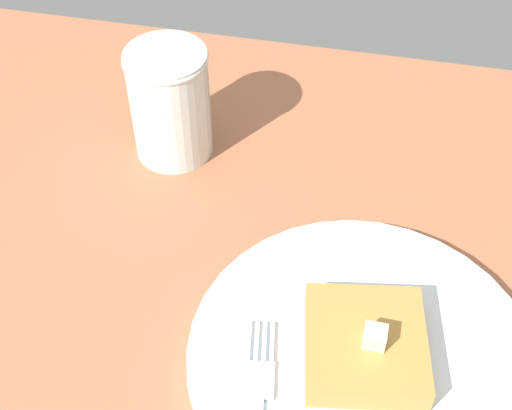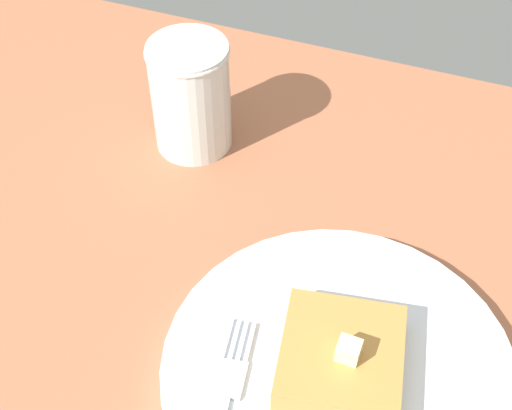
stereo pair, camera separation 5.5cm
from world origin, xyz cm
name	(u,v)px [view 2 (the right image)]	position (x,y,z in cm)	size (l,w,h in cm)	color
plate	(339,370)	(9.16, 7.91, 3.02)	(24.87, 24.87, 1.47)	silver
toast_slice_center	(341,357)	(9.16, 7.91, 4.75)	(8.22, 8.58, 2.24)	#BC833E
butter_pat_primary	(349,350)	(9.65, 7.47, 6.64)	(1.52, 1.37, 1.52)	beige
fork	(221,410)	(2.74, 1.90, 3.81)	(3.86, 16.03, 0.36)	silver
syrup_jar	(191,101)	(-10.23, 27.02, 6.91)	(7.27, 7.27, 10.55)	#341205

